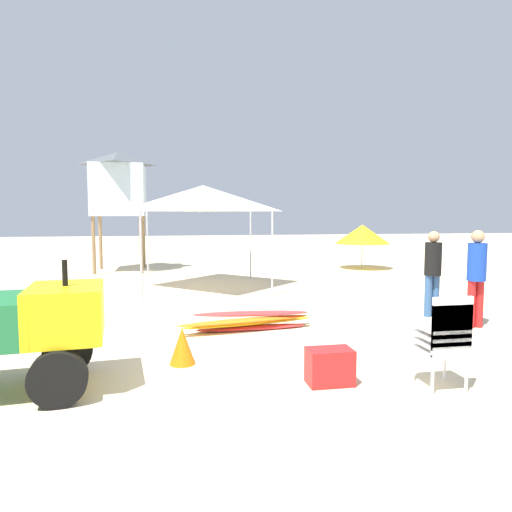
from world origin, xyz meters
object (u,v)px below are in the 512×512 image
(lifeguard_near_left, at_px, (433,268))
(lifeguard_near_center, at_px, (477,272))
(popup_canopy, at_px, (203,198))
(lifeguard_tower, at_px, (119,184))
(surfboard_pile, at_px, (249,321))
(stacked_plastic_chairs, at_px, (445,335))
(beach_umbrella_left, at_px, (362,234))
(traffic_cone_near, at_px, (182,346))
(cooler_box, at_px, (330,367))

(lifeguard_near_left, height_order, lifeguard_near_center, lifeguard_near_center)
(popup_canopy, distance_m, lifeguard_tower, 5.18)
(lifeguard_tower, bearing_deg, surfboard_pile, -71.47)
(lifeguard_near_left, bearing_deg, stacked_plastic_chairs, -119.29)
(lifeguard_near_center, relative_size, beach_umbrella_left, 0.86)
(surfboard_pile, distance_m, popup_canopy, 5.43)
(popup_canopy, bearing_deg, stacked_plastic_chairs, -74.93)
(lifeguard_near_center, height_order, beach_umbrella_left, lifeguard_near_center)
(surfboard_pile, bearing_deg, beach_umbrella_left, 55.81)
(stacked_plastic_chairs, relative_size, lifeguard_near_center, 0.64)
(lifeguard_near_left, distance_m, traffic_cone_near, 5.42)
(stacked_plastic_chairs, distance_m, popup_canopy, 8.54)
(traffic_cone_near, bearing_deg, lifeguard_near_center, 12.29)
(lifeguard_near_left, relative_size, beach_umbrella_left, 0.84)
(stacked_plastic_chairs, relative_size, surfboard_pile, 0.45)
(beach_umbrella_left, bearing_deg, lifeguard_tower, 173.99)
(stacked_plastic_chairs, bearing_deg, popup_canopy, 105.07)
(lifeguard_near_center, relative_size, popup_canopy, 0.54)
(traffic_cone_near, bearing_deg, beach_umbrella_left, 55.55)
(cooler_box, bearing_deg, stacked_plastic_chairs, -19.02)
(lifeguard_tower, bearing_deg, cooler_box, -73.23)
(lifeguard_near_left, relative_size, popup_canopy, 0.53)
(lifeguard_near_center, xyz_separation_m, beach_umbrella_left, (1.68, 8.90, 0.29))
(stacked_plastic_chairs, height_order, beach_umbrella_left, beach_umbrella_left)
(lifeguard_near_left, bearing_deg, popup_canopy, 133.14)
(cooler_box, bearing_deg, beach_umbrella_left, 64.99)
(surfboard_pile, distance_m, traffic_cone_near, 2.05)
(lifeguard_near_left, xyz_separation_m, cooler_box, (-3.24, -3.17, -0.76))
(surfboard_pile, bearing_deg, lifeguard_near_center, -7.53)
(surfboard_pile, distance_m, lifeguard_near_center, 4.13)
(stacked_plastic_chairs, bearing_deg, beach_umbrella_left, 71.06)
(surfboard_pile, xyz_separation_m, beach_umbrella_left, (5.68, 8.37, 1.13))
(lifeguard_near_center, height_order, lifeguard_tower, lifeguard_tower)
(surfboard_pile, relative_size, traffic_cone_near, 4.95)
(traffic_cone_near, bearing_deg, lifeguard_tower, 99.93)
(lifeguard_tower, bearing_deg, lifeguard_near_center, -54.05)
(popup_canopy, distance_m, traffic_cone_near, 6.97)
(lifeguard_near_left, relative_size, lifeguard_tower, 0.40)
(lifeguard_near_center, distance_m, cooler_box, 4.21)
(surfboard_pile, height_order, lifeguard_tower, lifeguard_tower)
(lifeguard_near_left, xyz_separation_m, popup_canopy, (-4.18, 4.47, 1.48))
(lifeguard_near_left, bearing_deg, traffic_cone_near, -156.97)
(stacked_plastic_chairs, relative_size, lifeguard_near_left, 0.66)
(traffic_cone_near, bearing_deg, popup_canopy, 83.40)
(lifeguard_near_center, bearing_deg, popup_canopy, 129.29)
(lifeguard_near_left, distance_m, lifeguard_tower, 11.40)
(lifeguard_near_center, height_order, popup_canopy, popup_canopy)
(stacked_plastic_chairs, height_order, popup_canopy, popup_canopy)
(popup_canopy, relative_size, cooler_box, 6.01)
(popup_canopy, distance_m, cooler_box, 8.01)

